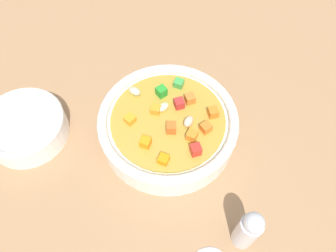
# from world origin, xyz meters

# --- Properties ---
(ground_plane) EXTENTS (1.40, 1.40, 0.02)m
(ground_plane) POSITION_xyz_m (0.00, 0.00, -0.01)
(ground_plane) COLOR #9E754F
(soup_bowl_main) EXTENTS (0.20, 0.20, 0.06)m
(soup_bowl_main) POSITION_xyz_m (0.00, -0.00, 0.03)
(soup_bowl_main) COLOR white
(soup_bowl_main) RESTS_ON ground_plane
(side_bowl_small) EXTENTS (0.12, 0.12, 0.04)m
(side_bowl_small) POSITION_xyz_m (-0.12, 0.17, 0.02)
(side_bowl_small) COLOR white
(side_bowl_small) RESTS_ON ground_plane
(pepper_shaker) EXTENTS (0.03, 0.03, 0.08)m
(pepper_shaker) POSITION_xyz_m (-0.07, -0.16, 0.04)
(pepper_shaker) COLOR silver
(pepper_shaker) RESTS_ON ground_plane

